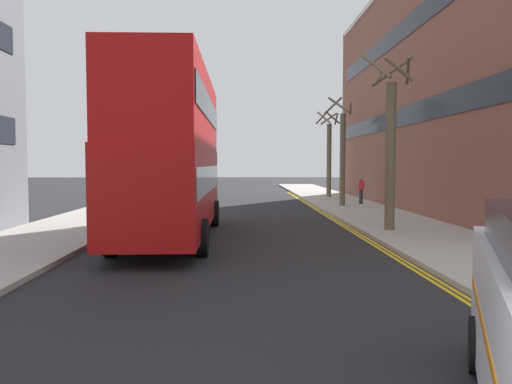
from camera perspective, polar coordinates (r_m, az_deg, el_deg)
name	(u,v)px	position (r m, az deg, el deg)	size (l,w,h in m)	color
sidewalk_right	(414,231)	(19.26, 17.72, -4.26)	(4.00, 80.00, 0.14)	#ADA89E
sidewalk_left	(59,232)	(19.32, -21.78, -4.31)	(4.00, 80.00, 0.14)	#ADA89E
kerb_line_outer	(372,241)	(16.75, 13.20, -5.53)	(0.10, 56.00, 0.01)	yellow
kerb_line_inner	(367,241)	(16.71, 12.66, -5.54)	(0.10, 56.00, 0.01)	yellow
double_decker_bus_away	(173,149)	(17.01, -9.59, 4.87)	(2.81, 10.81, 5.64)	#B20F0F
pedestrian_far	(361,190)	(30.20, 12.01, 0.26)	(0.34, 0.22, 1.62)	#2D2D38
street_tree_near	(342,154)	(28.78, 9.90, 4.29)	(1.62, 2.02, 6.32)	#6B6047
street_tree_mid	(390,146)	(18.64, 15.23, 5.19)	(2.00, 2.00, 6.40)	#6B6047
street_tree_far	(329,154)	(36.59, 8.40, 4.31)	(1.75, 1.93, 6.30)	#6B6047
townhouse_terrace_right	(486,90)	(30.29, 24.97, 10.60)	(10.08, 28.00, 13.12)	brown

